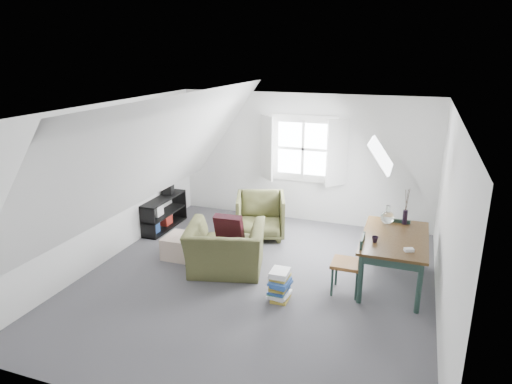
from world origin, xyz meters
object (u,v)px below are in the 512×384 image
at_px(armchair_near, 226,271).
at_px(armchair_far, 260,236).
at_px(dining_chair_near, 350,263).
at_px(dining_table, 394,243).
at_px(magazine_stack, 280,285).
at_px(dining_chair_far, 397,239).
at_px(media_shelf, 161,215).
at_px(ottoman, 182,246).

height_order(armchair_near, armchair_far, armchair_far).
bearing_deg(dining_chair_near, dining_table, 146.98).
relative_size(dining_table, magazine_stack, 3.55).
height_order(armchair_far, magazine_stack, magazine_stack).
height_order(armchair_near, dining_chair_near, dining_chair_near).
height_order(dining_chair_far, media_shelf, dining_chair_far).
distance_m(armchair_near, ottoman, 0.93).
bearing_deg(dining_table, dining_chair_near, -135.83).
xyz_separation_m(armchair_near, armchair_far, (0.05, 1.49, 0.00)).
height_order(armchair_near, dining_chair_far, dining_chair_far).
relative_size(dining_table, media_shelf, 1.27).
bearing_deg(armchair_near, dining_table, 175.60).
bearing_deg(ottoman, dining_chair_far, 15.25).
relative_size(armchair_far, dining_chair_far, 1.08).
xyz_separation_m(media_shelf, magazine_stack, (2.88, -1.74, -0.06)).
relative_size(armchair_far, ottoman, 1.62).
bearing_deg(armchair_near, armchair_far, -106.25).
bearing_deg(magazine_stack, dining_chair_near, 30.46).
xyz_separation_m(dining_table, media_shelf, (-4.28, 0.79, -0.38)).
relative_size(armchair_near, dining_chair_near, 1.31).
bearing_deg(armchair_far, magazine_stack, -82.78).
distance_m(armchair_far, magazine_stack, 2.25).
distance_m(ottoman, magazine_stack, 2.05).
bearing_deg(dining_chair_near, ottoman, -77.71).
bearing_deg(magazine_stack, armchair_near, 153.12).
bearing_deg(armchair_far, ottoman, -145.23).
bearing_deg(media_shelf, dining_table, -5.41).
bearing_deg(armchair_far, media_shelf, 169.56).
height_order(dining_chair_far, magazine_stack, dining_chair_far).
bearing_deg(armchair_near, dining_chair_far, -169.36).
xyz_separation_m(ottoman, magazine_stack, (1.91, -0.76, 0.03)).
height_order(armchair_far, dining_table, dining_table).
bearing_deg(ottoman, magazine_stack, -21.71).
xyz_separation_m(ottoman, dining_chair_far, (3.33, 0.91, 0.24)).
distance_m(armchair_far, dining_chair_near, 2.42).
bearing_deg(armchair_far, armchair_near, -110.49).
relative_size(dining_chair_near, media_shelf, 0.74).
distance_m(armchair_far, dining_chair_far, 2.46).
xyz_separation_m(armchair_near, media_shelf, (-1.85, 1.22, 0.27)).
height_order(dining_table, dining_chair_near, dining_chair_near).
height_order(dining_table, media_shelf, dining_table).
relative_size(ottoman, media_shelf, 0.46).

